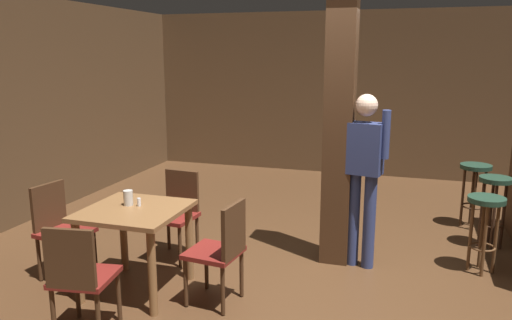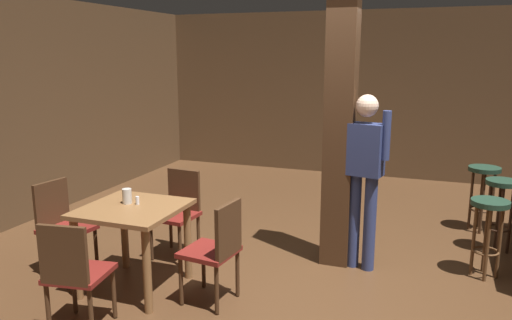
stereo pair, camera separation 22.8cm
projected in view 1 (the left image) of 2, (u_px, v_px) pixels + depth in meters
ground_plane at (329, 285)px, 4.60m from camera, size 10.80×10.80×0.00m
wall_back at (375, 95)px, 8.50m from camera, size 8.00×0.10×2.80m
pillar at (339, 126)px, 4.88m from camera, size 0.28×0.28×2.80m
dining_table at (135, 225)px, 4.37m from camera, size 0.84×0.84×0.77m
chair_east at (222, 248)px, 4.16m from camera, size 0.47×0.47×0.89m
chair_north at (177, 210)px, 5.16m from camera, size 0.45×0.45×0.89m
chair_west at (59, 226)px, 4.69m from camera, size 0.48×0.48×0.89m
chair_south at (80, 274)px, 3.65m from camera, size 0.48×0.48×0.89m
napkin_cup at (128, 198)px, 4.42m from camera, size 0.08×0.08×0.14m
salt_shaker at (139, 202)px, 4.40m from camera, size 0.03×0.03×0.07m
standing_person at (364, 168)px, 4.82m from camera, size 0.47×0.27×1.72m
bar_stool_near at (485, 216)px, 4.77m from camera, size 0.35×0.35×0.76m
bar_stool_mid at (494, 196)px, 5.36m from camera, size 0.34×0.34×0.80m
bar_stool_far at (475, 180)px, 6.02m from camera, size 0.36×0.36×0.79m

